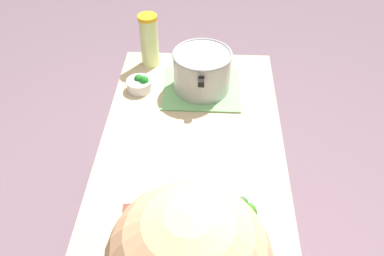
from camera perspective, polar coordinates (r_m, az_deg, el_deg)
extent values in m
cube|color=tan|center=(1.87, 0.00, -11.16)|extent=(1.16, 0.68, 0.88)
cube|color=#7BB876|center=(1.77, 1.36, 5.58)|extent=(0.31, 0.32, 0.01)
cylinder|color=#B7B7BC|center=(1.72, 1.40, 7.88)|extent=(0.24, 0.24, 0.16)
torus|color=#99999E|center=(1.67, 1.45, 10.20)|extent=(0.25, 0.25, 0.01)
cube|color=black|center=(1.81, 1.57, 11.55)|extent=(0.04, 0.02, 0.02)
cube|color=black|center=(1.58, 1.27, 6.43)|extent=(0.04, 0.02, 0.02)
cylinder|color=#E4EEA2|center=(1.88, -5.95, 11.77)|extent=(0.08, 0.08, 0.22)
cylinder|color=gold|center=(1.82, -6.23, 15.03)|extent=(0.08, 0.08, 0.02)
ellipsoid|color=yellow|center=(1.86, -6.05, 12.15)|extent=(0.04, 0.04, 0.01)
cylinder|color=beige|center=(1.20, 2.16, -14.91)|extent=(0.07, 0.07, 0.12)
cylinder|color=#B2AD99|center=(1.14, 2.24, -13.18)|extent=(0.07, 0.07, 0.01)
cylinder|color=silver|center=(1.30, 7.10, -11.56)|extent=(0.11, 0.11, 0.04)
ellipsoid|color=#39701C|center=(1.27, 7.88, -11.55)|extent=(0.05, 0.05, 0.06)
ellipsoid|color=#32742B|center=(1.27, 7.82, -11.33)|extent=(0.05, 0.05, 0.06)
ellipsoid|color=#2E6C32|center=(1.28, 6.94, -10.38)|extent=(0.04, 0.04, 0.05)
cylinder|color=silver|center=(1.77, -7.31, 5.95)|extent=(0.11, 0.11, 0.05)
ellipsoid|color=#1F7F24|center=(1.74, -6.66, 6.54)|extent=(0.04, 0.04, 0.05)
ellipsoid|color=#236F24|center=(1.76, -7.38, 6.67)|extent=(0.04, 0.04, 0.05)
cylinder|color=tan|center=(0.83, 0.48, -14.16)|extent=(0.08, 0.08, 0.30)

